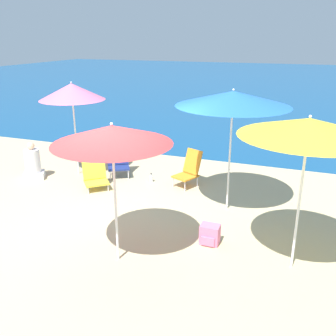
# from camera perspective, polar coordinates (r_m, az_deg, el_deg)

# --- Properties ---
(ground_plane) EXTENTS (60.00, 60.00, 0.00)m
(ground_plane) POSITION_cam_1_polar(r_m,az_deg,el_deg) (6.43, -9.38, -10.71)
(ground_plane) COLOR #C6B284
(sea_water) EXTENTS (60.00, 40.00, 0.01)m
(sea_water) POSITION_cam_1_polar(r_m,az_deg,el_deg) (29.82, 15.20, 12.64)
(sea_water) COLOR navy
(sea_water) RESTS_ON ground
(beach_umbrella_pink) EXTENTS (1.51, 1.51, 2.23)m
(beach_umbrella_pink) POSITION_cam_1_polar(r_m,az_deg,el_deg) (9.04, -14.44, 11.19)
(beach_umbrella_pink) COLOR white
(beach_umbrella_pink) RESTS_ON ground
(beach_umbrella_yellow) EXTENTS (1.84, 1.84, 2.26)m
(beach_umbrella_yellow) POSITION_cam_1_polar(r_m,az_deg,el_deg) (5.16, 20.68, 5.80)
(beach_umbrella_yellow) COLOR white
(beach_umbrella_yellow) RESTS_ON ground
(beach_umbrella_red) EXTENTS (1.67, 1.67, 2.12)m
(beach_umbrella_red) POSITION_cam_1_polar(r_m,az_deg,el_deg) (5.13, -8.53, 5.03)
(beach_umbrella_red) COLOR white
(beach_umbrella_red) RESTS_ON ground
(beach_umbrella_blue) EXTENTS (2.08, 2.08, 2.33)m
(beach_umbrella_blue) POSITION_cam_1_polar(r_m,az_deg,el_deg) (6.85, 9.87, 10.38)
(beach_umbrella_blue) COLOR white
(beach_umbrella_blue) RESTS_ON ground
(beach_chair_yellow) EXTENTS (0.73, 0.73, 0.69)m
(beach_chair_yellow) POSITION_cam_1_polar(r_m,az_deg,el_deg) (8.44, -11.05, -0.98)
(beach_chair_yellow) COLOR silver
(beach_chair_yellow) RESTS_ON ground
(beach_chair_orange) EXTENTS (0.63, 0.71, 0.81)m
(beach_chair_orange) POSITION_cam_1_polar(r_m,az_deg,el_deg) (8.40, 3.24, -0.13)
(beach_chair_orange) COLOR silver
(beach_chair_orange) RESTS_ON ground
(beach_chair_navy) EXTENTS (0.71, 0.72, 0.88)m
(beach_chair_navy) POSITION_cam_1_polar(r_m,az_deg,el_deg) (9.07, -7.63, 1.46)
(beach_chair_navy) COLOR silver
(beach_chair_navy) RESTS_ON ground
(person_seated_near) EXTENTS (0.60, 0.58, 0.89)m
(person_seated_near) POSITION_cam_1_polar(r_m,az_deg,el_deg) (9.37, -19.90, 0.57)
(person_seated_near) COLOR silver
(person_seated_near) RESTS_ON ground
(backpack_pink) EXTENTS (0.31, 0.26, 0.33)m
(backpack_pink) POSITION_cam_1_polar(r_m,az_deg,el_deg) (6.21, 6.39, -10.04)
(backpack_pink) COLOR pink
(backpack_pink) RESTS_ON ground
(water_bottle) EXTENTS (0.08, 0.08, 0.21)m
(water_bottle) POSITION_cam_1_polar(r_m,az_deg,el_deg) (8.69, -2.58, -1.62)
(water_bottle) COLOR silver
(water_bottle) RESTS_ON ground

